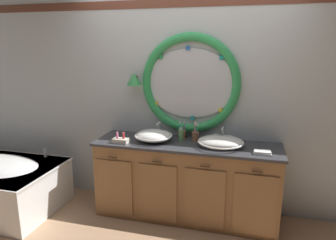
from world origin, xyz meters
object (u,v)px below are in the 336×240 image
(toiletry_basket, at_px, (121,140))
(toothbrush_holder_left, at_px, (182,134))
(sink_basin_left, at_px, (153,136))
(folded_hand_towel, at_px, (262,153))
(soap_dispenser, at_px, (181,135))
(toothbrush_holder_right, at_px, (195,135))
(sink_basin_right, at_px, (221,142))

(toiletry_basket, bearing_deg, toothbrush_holder_left, 30.45)
(sink_basin_left, relative_size, folded_hand_towel, 2.47)
(soap_dispenser, bearing_deg, toothbrush_holder_right, 17.19)
(toothbrush_holder_left, distance_m, toiletry_basket, 0.69)
(folded_hand_towel, bearing_deg, sink_basin_right, 164.02)
(toothbrush_holder_left, bearing_deg, soap_dispenser, -82.75)
(sink_basin_right, bearing_deg, soap_dispenser, 169.25)
(sink_basin_right, distance_m, folded_hand_towel, 0.43)
(sink_basin_left, relative_size, toothbrush_holder_left, 2.10)
(sink_basin_left, bearing_deg, folded_hand_towel, -5.93)
(sink_basin_left, bearing_deg, toothbrush_holder_right, 16.47)
(sink_basin_right, bearing_deg, folded_hand_towel, -15.98)
(sink_basin_left, xyz_separation_m, folded_hand_towel, (1.14, -0.12, -0.05))
(sink_basin_left, xyz_separation_m, sink_basin_right, (0.73, 0.00, -0.01))
(toothbrush_holder_right, relative_size, toiletry_basket, 1.31)
(toothbrush_holder_left, bearing_deg, folded_hand_towel, -20.30)
(toothbrush_holder_left, distance_m, soap_dispenser, 0.12)
(soap_dispenser, xyz_separation_m, toiletry_basket, (-0.61, -0.23, -0.04))
(toothbrush_holder_right, height_order, soap_dispenser, toothbrush_holder_right)
(sink_basin_right, bearing_deg, toothbrush_holder_left, 155.97)
(sink_basin_right, xyz_separation_m, folded_hand_towel, (0.41, -0.12, -0.04))
(soap_dispenser, xyz_separation_m, folded_hand_towel, (0.85, -0.20, -0.06))
(folded_hand_towel, bearing_deg, toiletry_basket, -178.79)
(sink_basin_right, relative_size, folded_hand_towel, 2.82)
(sink_basin_left, distance_m, folded_hand_towel, 1.15)
(toothbrush_holder_left, xyz_separation_m, folded_hand_towel, (0.87, -0.32, -0.03))
(toiletry_basket, bearing_deg, sink_basin_right, 8.08)
(toothbrush_holder_left, relative_size, toiletry_basket, 1.20)
(soap_dispenser, height_order, folded_hand_towel, soap_dispenser)
(soap_dispenser, bearing_deg, toothbrush_holder_left, 97.25)
(toothbrush_holder_right, xyz_separation_m, folded_hand_towel, (0.70, -0.25, -0.05))
(sink_basin_right, xyz_separation_m, toothbrush_holder_left, (-0.45, 0.20, -0.00))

